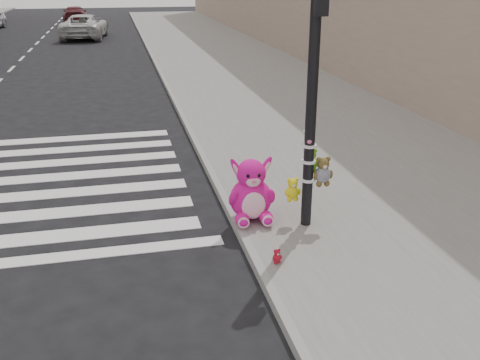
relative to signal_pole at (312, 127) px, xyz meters
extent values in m
plane|color=black|center=(-2.63, -1.81, -1.72)|extent=(120.00, 120.00, 0.00)
cube|color=slate|center=(2.37, 8.19, -1.65)|extent=(7.00, 80.00, 0.14)
cube|color=gray|center=(-1.08, 8.19, -1.65)|extent=(0.12, 80.00, 0.15)
cylinder|color=black|center=(-0.03, -0.01, 0.42)|extent=(0.16, 0.16, 4.00)
cylinder|color=white|center=(-0.03, -0.01, -0.83)|extent=(0.22, 0.22, 0.04)
cylinder|color=white|center=(-0.03, -0.01, -0.53)|extent=(0.22, 0.22, 0.04)
cylinder|color=white|center=(-0.03, -0.01, -0.28)|extent=(0.22, 0.22, 0.04)
ellipsoid|color=#DD128C|center=(-1.04, 0.10, -1.48)|extent=(0.24, 0.37, 0.19)
ellipsoid|color=#DD128C|center=(-0.65, 0.08, -1.48)|extent=(0.24, 0.37, 0.19)
ellipsoid|color=#DD128C|center=(-0.83, 0.39, -1.24)|extent=(0.71, 0.62, 0.68)
ellipsoid|color=#F9BFD1|center=(-0.84, 0.15, -1.26)|extent=(0.39, 0.16, 0.45)
sphere|color=#DD128C|center=(-0.83, 0.39, -0.81)|extent=(0.49, 0.49, 0.47)
ellipsoid|color=#DD128C|center=(-1.04, 0.42, -0.75)|extent=(0.33, 0.11, 0.47)
ellipsoid|color=#DD128C|center=(-0.61, 0.40, -0.75)|extent=(0.33, 0.11, 0.47)
imported|color=silver|center=(-4.49, 27.90, -1.00)|extent=(2.92, 5.41, 1.44)
imported|color=#54181E|center=(-5.67, 39.28, -1.09)|extent=(1.89, 4.40, 1.26)
camera|label=1|loc=(-2.75, -7.23, 2.16)|focal=40.00mm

